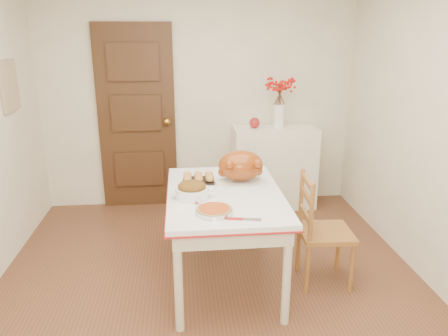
{
  "coord_description": "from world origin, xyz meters",
  "views": [
    {
      "loc": [
        -0.2,
        -2.86,
        1.97
      ],
      "look_at": [
        0.11,
        0.27,
        0.96
      ],
      "focal_mm": 34.49,
      "sensor_mm": 36.0,
      "label": 1
    }
  ],
  "objects": [
    {
      "name": "shaker_pair",
      "position": [
        0.38,
        0.7,
        0.82
      ],
      "size": [
        0.09,
        0.03,
        0.08
      ],
      "primitive_type": null,
      "rotation": [
        0.0,
        0.0,
        -0.0
      ],
      "color": "white",
      "rests_on": "kitchen_table"
    },
    {
      "name": "carving_knife",
      "position": [
        -0.09,
        -0.01,
        0.79
      ],
      "size": [
        0.21,
        0.2,
        0.01
      ],
      "primitive_type": null,
      "rotation": [
        0.0,
        0.0,
        -0.76
      ],
      "color": "silver",
      "rests_on": "kitchen_table"
    },
    {
      "name": "drinking_glass",
      "position": [
        0.18,
        0.7,
        0.84
      ],
      "size": [
        0.08,
        0.08,
        0.11
      ],
      "primitive_type": "cylinder",
      "rotation": [
        0.0,
        0.0,
        0.25
      ],
      "color": "white",
      "rests_on": "kitchen_table"
    },
    {
      "name": "apple",
      "position": [
        0.6,
        1.78,
        0.99
      ],
      "size": [
        0.12,
        0.12,
        0.12
      ],
      "primitive_type": "sphere",
      "color": "#A51D1B",
      "rests_on": "sideboard"
    },
    {
      "name": "door_back",
      "position": [
        -0.7,
        1.97,
        1.03
      ],
      "size": [
        0.85,
        0.06,
        2.06
      ],
      "primitive_type": "cube",
      "color": "#372416",
      "rests_on": "ground"
    },
    {
      "name": "pie_server",
      "position": [
        0.18,
        -0.29,
        0.79
      ],
      "size": [
        0.24,
        0.11,
        0.01
      ],
      "primitive_type": null,
      "rotation": [
        0.0,
        0.0,
        -0.19
      ],
      "color": "silver",
      "rests_on": "kitchen_table"
    },
    {
      "name": "sideboard",
      "position": [
        0.84,
        1.78,
        0.47
      ],
      "size": [
        0.93,
        0.42,
        0.93
      ],
      "primitive_type": "cube",
      "color": "white",
      "rests_on": "floor"
    },
    {
      "name": "turkey_platter",
      "position": [
        0.26,
        0.42,
        0.92
      ],
      "size": [
        0.46,
        0.39,
        0.27
      ],
      "primitive_type": null,
      "rotation": [
        0.0,
        0.0,
        -0.12
      ],
      "color": "#944013",
      "rests_on": "kitchen_table"
    },
    {
      "name": "pumpkin_pie",
      "position": [
        -0.0,
        -0.17,
        0.81
      ],
      "size": [
        0.3,
        0.3,
        0.05
      ],
      "primitive_type": "cylinder",
      "rotation": [
        0.0,
        0.0,
        -0.22
      ],
      "color": "#AD3F13",
      "rests_on": "kitchen_table"
    },
    {
      "name": "photo_board",
      "position": [
        -1.73,
        1.2,
        1.5
      ],
      "size": [
        0.03,
        0.35,
        0.45
      ],
      "primitive_type": "cube",
      "color": "beige",
      "rests_on": "ground"
    },
    {
      "name": "wall_back",
      "position": [
        0.0,
        2.0,
        1.25
      ],
      "size": [
        3.5,
        0.0,
        2.5
      ],
      "primitive_type": "cube",
      "color": "#EEE4C2",
      "rests_on": "ground"
    },
    {
      "name": "chair_oak",
      "position": [
        0.92,
        0.15,
        0.46
      ],
      "size": [
        0.43,
        0.43,
        0.91
      ],
      "primitive_type": null,
      "rotation": [
        0.0,
        0.0,
        1.52
      ],
      "color": "#975F29",
      "rests_on": "floor"
    },
    {
      "name": "rolls_tray",
      "position": [
        -0.08,
        0.49,
        0.82
      ],
      "size": [
        0.26,
        0.21,
        0.07
      ],
      "primitive_type": null,
      "rotation": [
        0.0,
        0.0,
        -0.03
      ],
      "color": "#C7823D",
      "rests_on": "kitchen_table"
    },
    {
      "name": "floor",
      "position": [
        0.0,
        0.0,
        0.0
      ],
      "size": [
        3.5,
        4.0,
        0.0
      ],
      "primitive_type": "cube",
      "color": "#5B2F1C",
      "rests_on": "ground"
    },
    {
      "name": "stuffing_dish",
      "position": [
        -0.14,
        0.13,
        0.84
      ],
      "size": [
        0.32,
        0.26,
        0.12
      ],
      "primitive_type": null,
      "rotation": [
        0.0,
        0.0,
        0.03
      ],
      "color": "brown",
      "rests_on": "kitchen_table"
    },
    {
      "name": "berry_vase",
      "position": [
        0.88,
        1.78,
        1.2
      ],
      "size": [
        0.28,
        0.28,
        0.53
      ],
      "primitive_type": null,
      "color": "white",
      "rests_on": "sideboard"
    },
    {
      "name": "kitchen_table",
      "position": [
        0.11,
        0.22,
        0.39
      ],
      "size": [
        0.9,
        1.31,
        0.78
      ],
      "primitive_type": null,
      "color": "white",
      "rests_on": "floor"
    }
  ]
}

